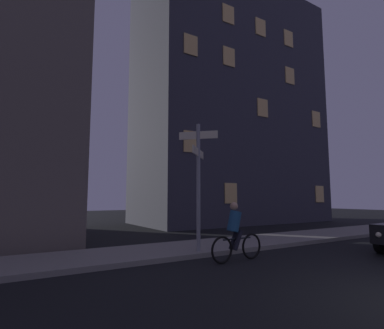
% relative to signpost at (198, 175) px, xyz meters
% --- Properties ---
extents(sidewalk_kerb, '(40.00, 2.53, 0.14)m').
position_rel_signpost_xyz_m(sidewalk_kerb, '(0.95, 0.93, -2.35)').
color(sidewalk_kerb, gray).
rests_on(sidewalk_kerb, ground_plane).
extents(signpost, '(1.09, 1.09, 3.89)m').
position_rel_signpost_xyz_m(signpost, '(0.00, 0.00, 0.00)').
color(signpost, gray).
rests_on(signpost, sidewalk_kerb).
extents(cyclist, '(1.82, 0.34, 1.61)m').
position_rel_signpost_xyz_m(cyclist, '(0.44, -1.21, -1.67)').
color(cyclist, black).
rests_on(cyclist, ground_plane).
extents(building_right_block, '(13.92, 6.37, 17.09)m').
position_rel_signpost_xyz_m(building_right_block, '(9.11, 9.41, 6.13)').
color(building_right_block, '#383842').
rests_on(building_right_block, ground_plane).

